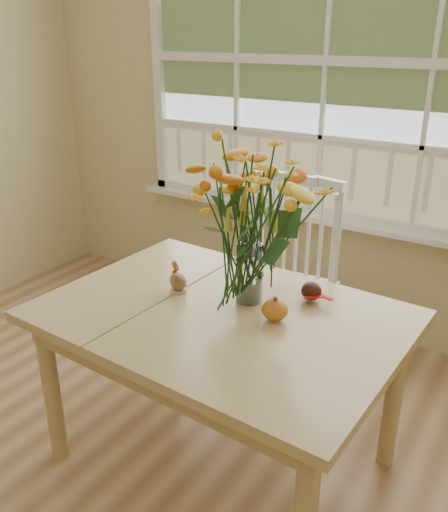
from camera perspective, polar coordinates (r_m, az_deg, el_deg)
The scene contains 8 objects.
wall_back at distance 3.13m, azimuth 10.70°, elevation 15.93°, with size 4.00×0.02×2.70m, color beige.
window at distance 3.08m, azimuth 10.67°, elevation 19.23°, with size 2.42×0.12×1.74m.
dining_table at distance 2.11m, azimuth -0.30°, elevation -8.02°, with size 1.38×1.02×0.71m.
windsor_chair at distance 2.75m, azimuth 6.64°, elevation -1.66°, with size 0.50×0.48×1.02m.
flower_vase at distance 2.01m, azimuth 2.83°, elevation 4.23°, with size 0.49×0.49×0.58m.
pumpkin at distance 1.99m, azimuth 5.37°, elevation -5.77°, with size 0.10×0.10×0.08m, color #C56F17.
turkey_figurine at distance 2.20m, azimuth -4.86°, elevation -2.71°, with size 0.11×0.10×0.11m.
dark_gourd at distance 2.15m, azimuth 9.17°, elevation -3.75°, with size 0.12×0.08×0.07m.
Camera 1 is at (1.17, -0.63, 1.70)m, focal length 38.00 mm.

